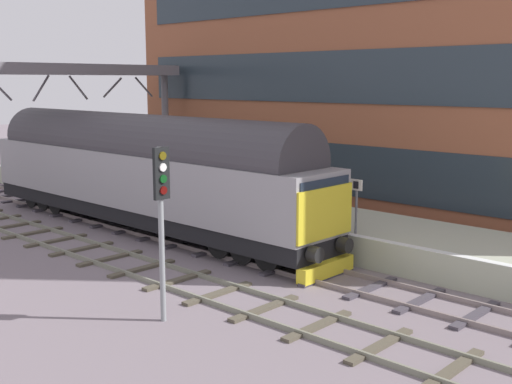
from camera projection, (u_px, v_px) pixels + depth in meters
The scene contains 8 objects.
ground_plane at pixel (236, 254), 22.19m from camera, with size 140.00×140.00×0.00m, color slate.
track_main at pixel (236, 253), 22.19m from camera, with size 2.50×60.00×0.15m.
track_adjacent_west at pixel (160, 274), 19.78m from camera, with size 2.50×60.00×0.15m.
station_platform at pixel (301, 224), 24.70m from camera, with size 4.00×44.00×1.01m.
diesel_locomotive at pixel (140, 169), 25.37m from camera, with size 2.74×18.82×4.68m.
signal_post_near at pixel (161, 209), 15.56m from camera, with size 0.44×0.22×4.39m.
platform_number_sign at pixel (356, 197), 20.77m from camera, with size 0.10×0.44×1.80m.
overhead_footbridge at pixel (60, 78), 29.32m from camera, with size 12.64×2.00×6.73m.
Camera 1 is at (-15.21, -15.20, 5.97)m, focal length 44.81 mm.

